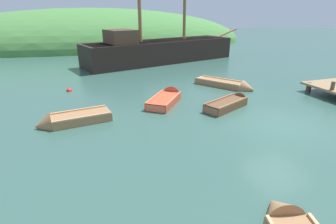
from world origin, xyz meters
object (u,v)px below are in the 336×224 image
(rowboat_center, at_px, (228,85))
(buoy_red, at_px, (69,91))
(rowboat_outer_right, at_px, (70,121))
(rowboat_outer_left, at_px, (231,104))
(rowboat_portside, at_px, (167,99))
(sailing_ship, at_px, (160,54))

(rowboat_center, height_order, buoy_red, rowboat_center)
(rowboat_outer_right, bearing_deg, rowboat_center, -170.93)
(rowboat_center, bearing_deg, rowboat_outer_right, -106.44)
(rowboat_outer_right, height_order, rowboat_center, rowboat_outer_right)
(rowboat_outer_left, distance_m, buoy_red, 9.53)
(rowboat_portside, bearing_deg, sailing_ship, 22.51)
(rowboat_center, height_order, rowboat_outer_left, rowboat_center)
(rowboat_outer_right, bearing_deg, sailing_ship, -130.35)
(rowboat_outer_right, bearing_deg, rowboat_outer_left, 169.28)
(rowboat_outer_right, relative_size, rowboat_center, 0.85)
(rowboat_center, distance_m, rowboat_outer_left, 3.73)
(rowboat_outer_left, xyz_separation_m, buoy_red, (-7.72, 5.59, -0.13))
(sailing_ship, xyz_separation_m, rowboat_outer_right, (-8.07, -12.79, -0.63))
(rowboat_portside, distance_m, buoy_red, 6.24)
(sailing_ship, height_order, rowboat_outer_right, sailing_ship)
(rowboat_outer_right, relative_size, rowboat_outer_left, 1.00)
(rowboat_outer_left, bearing_deg, rowboat_center, 36.29)
(rowboat_outer_right, height_order, rowboat_outer_left, rowboat_outer_right)
(sailing_ship, distance_m, rowboat_outer_right, 15.14)
(rowboat_outer_right, distance_m, buoy_red, 5.25)
(sailing_ship, distance_m, rowboat_outer_left, 13.16)
(rowboat_outer_right, distance_m, rowboat_portside, 5.11)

